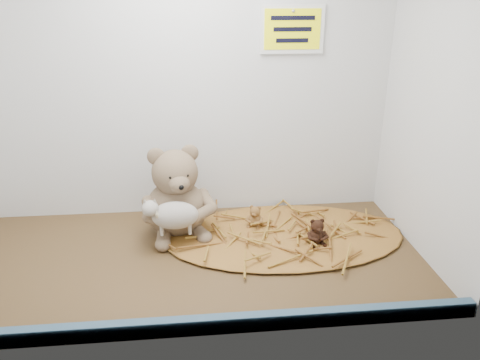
{
  "coord_description": "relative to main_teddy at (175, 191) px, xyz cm",
  "views": [
    {
      "loc": [
        1.62,
        -106.35,
        64.77
      ],
      "look_at": [
        12.74,
        4.54,
        19.8
      ],
      "focal_mm": 35.0,
      "sensor_mm": 36.0,
      "label": 1
    }
  ],
  "objects": [
    {
      "name": "straw_bed",
      "position": [
        30.25,
        -6.14,
        -12.3
      ],
      "size": [
        68.06,
        39.52,
        1.32
      ],
      "primitive_type": "ellipsoid",
      "color": "brown",
      "rests_on": "shelf_floor"
    },
    {
      "name": "toy_lamb",
      "position": [
        0.0,
        -9.29,
        -3.07
      ],
      "size": [
        16.17,
        9.87,
        10.45
      ],
      "primitive_type": null,
      "color": "#B7AFA4",
      "rests_on": "main_teddy"
    },
    {
      "name": "main_teddy",
      "position": [
        0.0,
        0.0,
        0.0
      ],
      "size": [
        25.35,
        26.22,
        25.91
      ],
      "primitive_type": null,
      "rotation": [
        0.0,
        0.0,
        0.23
      ],
      "color": "#8A6B55",
      "rests_on": "shelf_floor"
    },
    {
      "name": "mini_teddy_brown",
      "position": [
        37.91,
        -11.99,
        -8.04
      ],
      "size": [
        6.21,
        6.51,
        7.2
      ],
      "primitive_type": null,
      "rotation": [
        0.0,
        0.0,
        0.07
      ],
      "color": "black",
      "rests_on": "straw_bed"
    },
    {
      "name": "front_rail",
      "position": [
        4.38,
        -43.93,
        -11.16
      ],
      "size": [
        119.28,
        2.2,
        3.6
      ],
      "primitive_type": "cube",
      "color": "#37516A",
      "rests_on": "shelf_floor"
    },
    {
      "name": "alcove_shell",
      "position": [
        4.38,
        -6.13,
        32.04
      ],
      "size": [
        120.4,
        60.2,
        90.4
      ],
      "color": "#422F16",
      "rests_on": "ground"
    },
    {
      "name": "mini_teddy_tan",
      "position": [
        22.59,
        -0.28,
        -8.46
      ],
      "size": [
        6.83,
        6.98,
        6.36
      ],
      "primitive_type": null,
      "rotation": [
        0.0,
        0.0,
        -0.4
      ],
      "color": "brown",
      "rests_on": "straw_bed"
    },
    {
      "name": "wall_sign",
      "position": [
        34.38,
        14.27,
        42.04
      ],
      "size": [
        16.0,
        1.2,
        11.0
      ],
      "primitive_type": "cube",
      "color": "#FFFD0D",
      "rests_on": "back_wall"
    }
  ]
}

